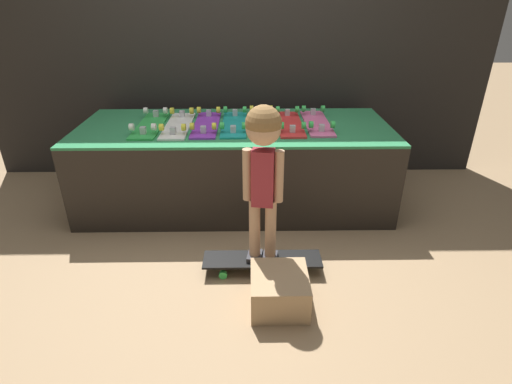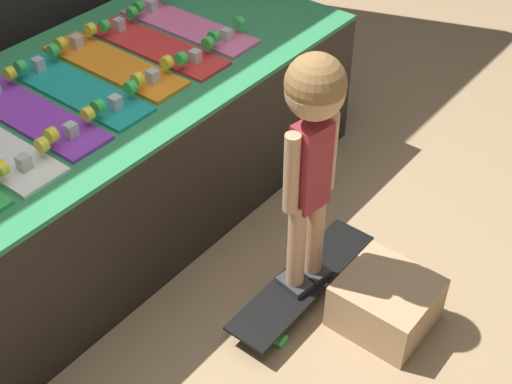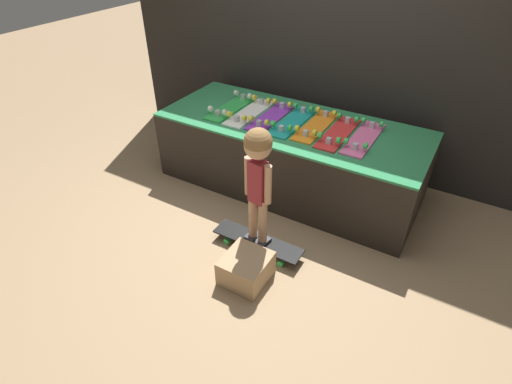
{
  "view_description": "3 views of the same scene",
  "coord_description": "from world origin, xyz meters",
  "px_view_note": "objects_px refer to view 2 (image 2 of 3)",
  "views": [
    {
      "loc": [
        0.12,
        -2.44,
        1.62
      ],
      "look_at": [
        0.16,
        -0.06,
        0.42
      ],
      "focal_mm": 28.0,
      "sensor_mm": 36.0,
      "label": 1
    },
    {
      "loc": [
        -1.42,
        -1.4,
        2.16
      ],
      "look_at": [
        0.2,
        -0.11,
        0.42
      ],
      "focal_mm": 50.0,
      "sensor_mm": 36.0,
      "label": 2
    },
    {
      "loc": [
        1.39,
        -2.41,
        2.29
      ],
      "look_at": [
        0.07,
        -0.16,
        0.41
      ],
      "focal_mm": 28.0,
      "sensor_mm": 36.0,
      "label": 3
    }
  ],
  "objects_px": {
    "skateboard_red_on_rack": "(156,44)",
    "storage_box": "(386,303)",
    "skateboard_orange_on_rack": "(114,63)",
    "skateboard_pink_on_rack": "(188,24)",
    "skateboard_teal_on_rack": "(76,88)",
    "skateboard_on_floor": "(303,282)",
    "child": "(312,135)",
    "skateboard_purple_on_rack": "(32,113)"
  },
  "relations": [
    {
      "from": "skateboard_red_on_rack",
      "to": "skateboard_teal_on_rack",
      "type": "bearing_deg",
      "value": -179.99
    },
    {
      "from": "skateboard_purple_on_rack",
      "to": "child",
      "type": "distance_m",
      "value": 1.05
    },
    {
      "from": "skateboard_red_on_rack",
      "to": "child",
      "type": "relative_size",
      "value": 0.68
    },
    {
      "from": "child",
      "to": "skateboard_on_floor",
      "type": "bearing_deg",
      "value": 72.35
    },
    {
      "from": "skateboard_purple_on_rack",
      "to": "skateboard_orange_on_rack",
      "type": "relative_size",
      "value": 1.0
    },
    {
      "from": "skateboard_purple_on_rack",
      "to": "skateboard_orange_on_rack",
      "type": "bearing_deg",
      "value": 4.36
    },
    {
      "from": "storage_box",
      "to": "skateboard_on_floor",
      "type": "bearing_deg",
      "value": 105.14
    },
    {
      "from": "skateboard_on_floor",
      "to": "skateboard_teal_on_rack",
      "type": "bearing_deg",
      "value": 101.51
    },
    {
      "from": "skateboard_orange_on_rack",
      "to": "storage_box",
      "type": "xyz_separation_m",
      "value": [
        0.06,
        -1.32,
        -0.59
      ]
    },
    {
      "from": "skateboard_orange_on_rack",
      "to": "skateboard_pink_on_rack",
      "type": "bearing_deg",
      "value": -0.72
    },
    {
      "from": "storage_box",
      "to": "child",
      "type": "bearing_deg",
      "value": 105.14
    },
    {
      "from": "storage_box",
      "to": "skateboard_red_on_rack",
      "type": "bearing_deg",
      "value": 83.17
    },
    {
      "from": "skateboard_purple_on_rack",
      "to": "skateboard_red_on_rack",
      "type": "distance_m",
      "value": 0.66
    },
    {
      "from": "skateboard_purple_on_rack",
      "to": "skateboard_red_on_rack",
      "type": "relative_size",
      "value": 1.0
    },
    {
      "from": "skateboard_pink_on_rack",
      "to": "skateboard_on_floor",
      "type": "bearing_deg",
      "value": -114.97
    },
    {
      "from": "skateboard_pink_on_rack",
      "to": "skateboard_on_floor",
      "type": "relative_size",
      "value": 0.9
    },
    {
      "from": "storage_box",
      "to": "skateboard_purple_on_rack",
      "type": "bearing_deg",
      "value": 111.45
    },
    {
      "from": "child",
      "to": "storage_box",
      "type": "height_order",
      "value": "child"
    },
    {
      "from": "skateboard_red_on_rack",
      "to": "storage_box",
      "type": "xyz_separation_m",
      "value": [
        -0.15,
        -1.29,
        -0.59
      ]
    },
    {
      "from": "skateboard_on_floor",
      "to": "storage_box",
      "type": "height_order",
      "value": "storage_box"
    },
    {
      "from": "skateboard_teal_on_rack",
      "to": "skateboard_on_floor",
      "type": "height_order",
      "value": "skateboard_teal_on_rack"
    },
    {
      "from": "skateboard_teal_on_rack",
      "to": "skateboard_on_floor",
      "type": "xyz_separation_m",
      "value": [
        0.2,
        -0.97,
        -0.62
      ]
    },
    {
      "from": "skateboard_teal_on_rack",
      "to": "skateboard_orange_on_rack",
      "type": "relative_size",
      "value": 1.0
    },
    {
      "from": "child",
      "to": "storage_box",
      "type": "xyz_separation_m",
      "value": [
        0.09,
        -0.32,
        -0.68
      ]
    },
    {
      "from": "skateboard_red_on_rack",
      "to": "child",
      "type": "xyz_separation_m",
      "value": [
        -0.24,
        -0.97,
        0.09
      ]
    },
    {
      "from": "skateboard_red_on_rack",
      "to": "child",
      "type": "bearing_deg",
      "value": -103.96
    },
    {
      "from": "skateboard_orange_on_rack",
      "to": "skateboard_red_on_rack",
      "type": "relative_size",
      "value": 1.0
    },
    {
      "from": "skateboard_orange_on_rack",
      "to": "storage_box",
      "type": "bearing_deg",
      "value": -87.18
    },
    {
      "from": "skateboard_red_on_rack",
      "to": "skateboard_pink_on_rack",
      "type": "height_order",
      "value": "same"
    },
    {
      "from": "skateboard_teal_on_rack",
      "to": "skateboard_orange_on_rack",
      "type": "height_order",
      "value": "same"
    },
    {
      "from": "storage_box",
      "to": "skateboard_teal_on_rack",
      "type": "bearing_deg",
      "value": 102.42
    },
    {
      "from": "skateboard_purple_on_rack",
      "to": "storage_box",
      "type": "bearing_deg",
      "value": -68.55
    },
    {
      "from": "child",
      "to": "storage_box",
      "type": "relative_size",
      "value": 2.93
    },
    {
      "from": "skateboard_teal_on_rack",
      "to": "skateboard_pink_on_rack",
      "type": "distance_m",
      "value": 0.66
    },
    {
      "from": "skateboard_pink_on_rack",
      "to": "storage_box",
      "type": "bearing_deg",
      "value": -105.94
    },
    {
      "from": "skateboard_purple_on_rack",
      "to": "skateboard_teal_on_rack",
      "type": "distance_m",
      "value": 0.22
    },
    {
      "from": "skateboard_teal_on_rack",
      "to": "skateboard_purple_on_rack",
      "type": "bearing_deg",
      "value": -177.69
    },
    {
      "from": "skateboard_purple_on_rack",
      "to": "skateboard_red_on_rack",
      "type": "height_order",
      "value": "same"
    },
    {
      "from": "skateboard_orange_on_rack",
      "to": "skateboard_on_floor",
      "type": "distance_m",
      "value": 1.17
    },
    {
      "from": "skateboard_orange_on_rack",
      "to": "child",
      "type": "bearing_deg",
      "value": -91.26
    },
    {
      "from": "skateboard_orange_on_rack",
      "to": "skateboard_on_floor",
      "type": "relative_size",
      "value": 0.9
    },
    {
      "from": "skateboard_purple_on_rack",
      "to": "skateboard_on_floor",
      "type": "height_order",
      "value": "skateboard_purple_on_rack"
    }
  ]
}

